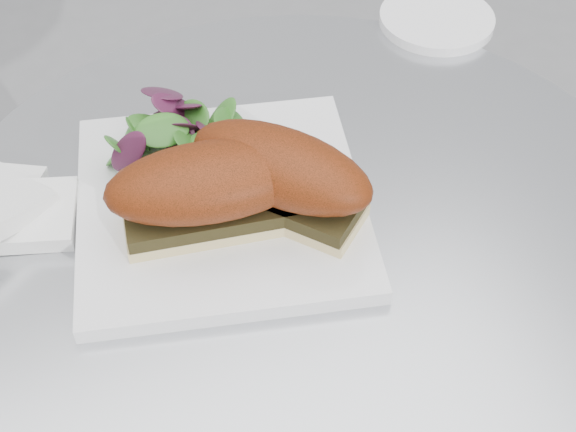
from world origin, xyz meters
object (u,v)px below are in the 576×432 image
(sandwich_right, at_px, (281,174))
(saucer, at_px, (437,19))
(plate, at_px, (221,204))
(sandwich_left, at_px, (211,189))

(sandwich_right, bearing_deg, saucer, 88.03)
(sandwich_right, distance_m, saucer, 0.37)
(plate, height_order, sandwich_right, sandwich_right)
(plate, xyz_separation_m, saucer, (0.34, 0.18, -0.00))
(plate, height_order, sandwich_left, sandwich_left)
(plate, bearing_deg, saucer, 28.55)
(plate, bearing_deg, sandwich_left, -120.91)
(plate, relative_size, sandwich_right, 1.43)
(saucer, bearing_deg, sandwich_right, -143.42)
(sandwich_left, distance_m, saucer, 0.42)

